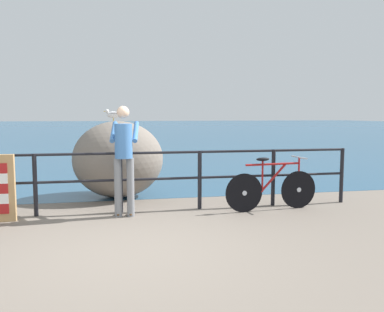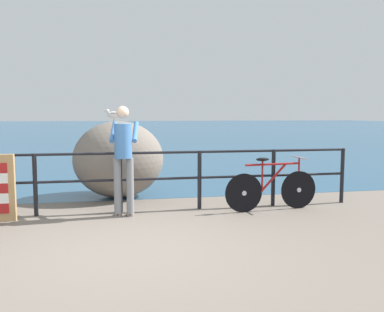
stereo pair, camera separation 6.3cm
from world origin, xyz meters
name	(u,v)px [view 1 (the left image)]	position (x,y,z in m)	size (l,w,h in m)	color
ground_plane	(114,143)	(0.00, 20.00, -0.05)	(120.00, 120.00, 0.10)	#6B6056
sea_surface	(112,127)	(0.00, 47.93, 0.00)	(120.00, 90.00, 0.01)	navy
promenade_railing	(120,175)	(0.00, 1.97, 0.64)	(8.23, 0.07, 1.02)	black
bicycle	(272,188)	(2.56, 1.62, 0.39)	(1.69, 0.48, 0.92)	black
person_at_railing	(124,155)	(0.05, 1.70, 0.99)	(0.50, 0.66, 1.78)	slate
breakwater_boulder_main	(118,159)	(-0.01, 3.29, 0.76)	(1.78, 1.61, 1.51)	slate
seagull	(113,114)	(-0.09, 3.34, 1.65)	(0.34, 0.14, 0.23)	gold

